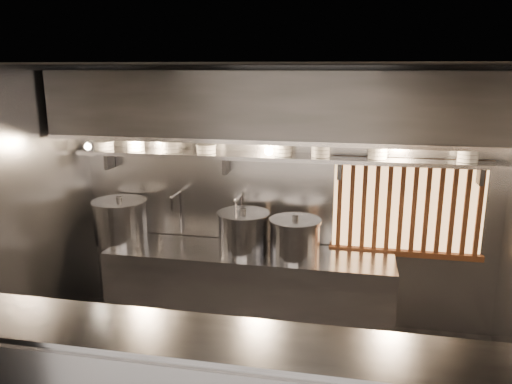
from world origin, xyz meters
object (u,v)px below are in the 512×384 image
(stock_pot_left, at_px, (121,221))
(stock_pot_right, at_px, (295,238))
(stock_pot_mid, at_px, (243,232))
(heat_lamp, at_px, (86,140))
(pendant_bulb, at_px, (269,151))

(stock_pot_left, relative_size, stock_pot_right, 1.02)
(stock_pot_mid, height_order, stock_pot_right, stock_pot_mid)
(heat_lamp, distance_m, pendant_bulb, 1.83)
(heat_lamp, xyz_separation_m, stock_pot_right, (2.09, 0.24, -0.97))
(stock_pot_mid, relative_size, stock_pot_right, 1.05)
(pendant_bulb, bearing_deg, stock_pot_mid, -167.02)
(pendant_bulb, height_order, stock_pot_right, pendant_bulb)
(heat_lamp, relative_size, stock_pot_right, 0.52)
(pendant_bulb, distance_m, stock_pot_left, 1.85)
(pendant_bulb, distance_m, stock_pot_mid, 0.89)
(stock_pot_mid, distance_m, stock_pot_right, 0.55)
(stock_pot_left, distance_m, stock_pot_right, 1.94)
(heat_lamp, xyz_separation_m, pendant_bulb, (1.80, 0.35, -0.11))
(heat_lamp, bearing_deg, stock_pot_mid, 10.67)
(heat_lamp, distance_m, stock_pot_mid, 1.84)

